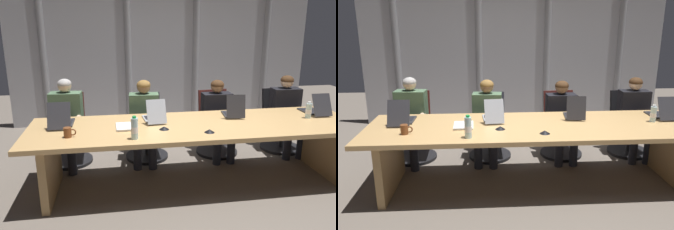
{
  "view_description": "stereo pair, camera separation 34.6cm",
  "coord_description": "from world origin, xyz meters",
  "views": [
    {
      "loc": [
        -0.92,
        -3.59,
        1.9
      ],
      "look_at": [
        -0.33,
        0.09,
        0.84
      ],
      "focal_mm": 35.9,
      "sensor_mm": 36.0,
      "label": 1
    },
    {
      "loc": [
        -0.58,
        -3.63,
        1.9
      ],
      "look_at": [
        -0.33,
        0.09,
        0.84
      ],
      "focal_mm": 35.9,
      "sensor_mm": 36.0,
      "label": 2
    }
  ],
  "objects": [
    {
      "name": "person_right_mid",
      "position": [
        1.54,
        0.78,
        0.64
      ],
      "size": [
        0.42,
        0.55,
        1.13
      ],
      "rotation": [
        0.0,
        0.0,
        -1.6
      ],
      "color": "black",
      "rests_on": "ground_plane"
    },
    {
      "name": "laptop_left_mid",
      "position": [
        -0.48,
        0.21,
        0.8
      ],
      "size": [
        0.26,
        0.43,
        0.28
      ],
      "rotation": [
        0.0,
        0.0,
        1.66
      ],
      "color": "#A8ADB7",
      "rests_on": "conference_table"
    },
    {
      "name": "office_chair_left_mid",
      "position": [
        -0.5,
        0.93,
        0.33
      ],
      "size": [
        0.6,
        0.6,
        0.9
      ],
      "rotation": [
        0.0,
        0.0,
        -1.57
      ],
      "color": "#2D2D38",
      "rests_on": "ground_plane"
    },
    {
      "name": "conference_table",
      "position": [
        0.0,
        0.0,
        0.6
      ],
      "size": [
        3.82,
        1.1,
        0.74
      ],
      "color": "tan",
      "rests_on": "ground_plane"
    },
    {
      "name": "curtain_backdrop",
      "position": [
        -0.0,
        2.65,
        1.58
      ],
      "size": [
        5.53,
        0.17,
        3.15
      ],
      "color": "#B2B2B7",
      "rests_on": "ground_plane"
    },
    {
      "name": "coffee_mug_near",
      "position": [
        -1.41,
        -0.23,
        0.79
      ],
      "size": [
        0.13,
        0.08,
        0.1
      ],
      "color": "brown",
      "rests_on": "conference_table"
    },
    {
      "name": "person_left_mid",
      "position": [
        -0.54,
        0.78,
        0.63
      ],
      "size": [
        0.44,
        0.57,
        1.12
      ],
      "rotation": [
        0.0,
        0.0,
        -1.66
      ],
      "color": "#4C6B4C",
      "rests_on": "ground_plane"
    },
    {
      "name": "conference_mic_middle",
      "position": [
        0.06,
        -0.31,
        0.76
      ],
      "size": [
        0.11,
        0.11,
        0.03
      ],
      "primitive_type": "cone",
      "color": "black",
      "rests_on": "conference_table"
    },
    {
      "name": "water_bottle_secondary",
      "position": [
        1.4,
        0.03,
        0.83
      ],
      "size": [
        0.07,
        0.07,
        0.2
      ],
      "color": "silver",
      "rests_on": "conference_table"
    },
    {
      "name": "person_left_end",
      "position": [
        -1.57,
        0.78,
        0.65
      ],
      "size": [
        0.45,
        0.57,
        1.17
      ],
      "rotation": [
        0.0,
        0.0,
        -1.65
      ],
      "color": "#4C6B4C",
      "rests_on": "ground_plane"
    },
    {
      "name": "ground_plane",
      "position": [
        0.0,
        0.0,
        0.0
      ],
      "size": [
        11.06,
        11.06,
        0.0
      ],
      "primitive_type": "plane",
      "color": "#6B6056"
    },
    {
      "name": "water_bottle_primary",
      "position": [
        -0.74,
        -0.39,
        0.85
      ],
      "size": [
        0.07,
        0.07,
        0.24
      ],
      "color": "silver",
      "rests_on": "conference_table"
    },
    {
      "name": "spiral_notepad",
      "position": [
        -0.81,
        0.01,
        0.75
      ],
      "size": [
        0.23,
        0.31,
        0.03
      ],
      "rotation": [
        0.0,
        0.0,
        0.02
      ],
      "color": "silver",
      "rests_on": "conference_table"
    },
    {
      "name": "office_chair_right_mid",
      "position": [
        1.53,
        0.93,
        0.33
      ],
      "size": [
        0.6,
        0.61,
        0.9
      ],
      "rotation": [
        0.0,
        0.0,
        -1.42
      ],
      "color": "black",
      "rests_on": "ground_plane"
    },
    {
      "name": "person_center",
      "position": [
        0.5,
        0.77,
        0.62
      ],
      "size": [
        0.43,
        0.55,
        1.09
      ],
      "rotation": [
        0.0,
        0.0,
        -1.55
      ],
      "color": "black",
      "rests_on": "ground_plane"
    },
    {
      "name": "conference_mic_left_side",
      "position": [
        -0.41,
        -0.13,
        0.76
      ],
      "size": [
        0.11,
        0.11,
        0.03
      ],
      "primitive_type": "cone",
      "color": "black",
      "rests_on": "conference_table"
    },
    {
      "name": "office_chair_left_end",
      "position": [
        -1.57,
        0.93,
        0.34
      ],
      "size": [
        0.6,
        0.6,
        0.93
      ],
      "rotation": [
        0.0,
        0.0,
        -1.55
      ],
      "color": "#511E19",
      "rests_on": "ground_plane"
    },
    {
      "name": "laptop_center",
      "position": [
        0.52,
        0.25,
        0.8
      ],
      "size": [
        0.27,
        0.38,
        0.3
      ],
      "rotation": [
        0.0,
        0.0,
        1.45
      ],
      "color": "#2D2D33",
      "rests_on": "conference_table"
    },
    {
      "name": "office_chair_center",
      "position": [
        0.53,
        0.93,
        0.34
      ],
      "size": [
        0.6,
        0.6,
        0.91
      ],
      "rotation": [
        0.0,
        0.0,
        -1.48
      ],
      "color": "#511E19",
      "rests_on": "ground_plane"
    },
    {
      "name": "laptop_left_end",
      "position": [
        -1.53,
        0.19,
        0.8
      ],
      "size": [
        0.25,
        0.44,
        0.3
      ],
      "rotation": [
        0.0,
        0.0,
        1.57
      ],
      "color": "#2D2D33",
      "rests_on": "conference_table"
    },
    {
      "name": "laptop_right_mid",
      "position": [
        1.6,
        0.22,
        0.8
      ],
      "size": [
        0.24,
        0.44,
        0.28
      ],
      "rotation": [
        0.0,
        0.0,
        1.56
      ],
      "color": "#2D2D33",
      "rests_on": "conference_table"
    }
  ]
}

